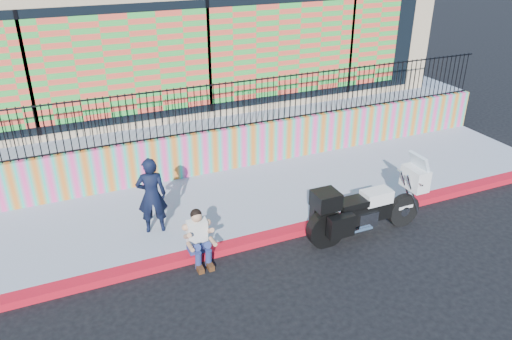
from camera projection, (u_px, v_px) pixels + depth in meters
ground at (279, 238)px, 10.32m from camera, size 90.00×90.00×0.00m
red_curb at (279, 235)px, 10.29m from camera, size 16.00×0.30×0.15m
sidewalk at (248, 199)px, 11.65m from camera, size 16.00×3.00×0.15m
mural_wall at (224, 149)px, 12.69m from camera, size 16.00×0.20×1.10m
metal_fence at (222, 106)px, 12.19m from camera, size 15.80×0.04×1.20m
elevated_platform at (172, 96)px, 16.93m from camera, size 16.00×10.00×1.25m
storefront_building at (167, 18)px, 15.60m from camera, size 14.00×8.06×4.00m
police_motorcycle at (365, 207)px, 10.11m from camera, size 2.62×0.87×1.63m
police_officer at (152, 195)px, 9.95m from camera, size 0.66×0.50×1.63m
seated_man at (200, 242)px, 9.38m from camera, size 0.54×0.71×1.06m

